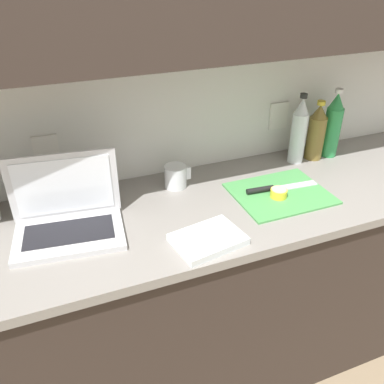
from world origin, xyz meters
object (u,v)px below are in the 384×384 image
at_px(lemon_half_cut, 279,193).
at_px(bottle_water_clear, 299,131).
at_px(bottle_green_soda, 333,126).
at_px(bottle_oil_tall, 316,133).
at_px(cutting_board, 280,193).
at_px(laptop, 67,214).
at_px(measuring_cup, 176,176).
at_px(knife, 270,189).

relative_size(lemon_half_cut, bottle_water_clear, 0.21).
relative_size(bottle_green_soda, bottle_oil_tall, 1.16).
distance_m(cutting_board, lemon_half_cut, 0.04).
relative_size(laptop, cutting_board, 1.06).
bearing_deg(bottle_oil_tall, bottle_water_clear, -180.00).
height_order(bottle_water_clear, measuring_cup, bottle_water_clear).
xyz_separation_m(cutting_board, bottle_green_soda, (0.40, 0.22, 0.14)).
distance_m(lemon_half_cut, bottle_water_clear, 0.37).
distance_m(bottle_green_soda, measuring_cup, 0.76).
distance_m(cutting_board, knife, 0.04).
xyz_separation_m(cutting_board, bottle_oil_tall, (0.31, 0.22, 0.12)).
bearing_deg(bottle_green_soda, bottle_water_clear, 180.00).
xyz_separation_m(knife, bottle_green_soda, (0.43, 0.19, 0.13)).
distance_m(knife, bottle_oil_tall, 0.41).
xyz_separation_m(cutting_board, measuring_cup, (-0.35, 0.21, 0.04)).
relative_size(cutting_board, bottle_water_clear, 1.16).
bearing_deg(knife, bottle_water_clear, 42.60).
height_order(laptop, measuring_cup, laptop).
distance_m(knife, measuring_cup, 0.37).
bearing_deg(bottle_oil_tall, knife, -150.35).
relative_size(knife, bottle_green_soda, 0.98).
height_order(knife, lemon_half_cut, lemon_half_cut).
distance_m(bottle_green_soda, bottle_oil_tall, 0.09).
bearing_deg(bottle_green_soda, measuring_cup, -178.74).
distance_m(laptop, knife, 0.76).
bearing_deg(bottle_oil_tall, measuring_cup, -178.58).
bearing_deg(lemon_half_cut, measuring_cup, 144.90).
bearing_deg(bottle_water_clear, bottle_green_soda, 0.00).
xyz_separation_m(laptop, measuring_cup, (0.43, 0.14, -0.01)).
xyz_separation_m(laptop, bottle_water_clear, (1.00, 0.16, 0.08)).
xyz_separation_m(knife, lemon_half_cut, (0.01, -0.05, 0.01)).
bearing_deg(laptop, lemon_half_cut, 0.11).
xyz_separation_m(knife, bottle_water_clear, (0.25, 0.19, 0.13)).
distance_m(laptop, bottle_oil_tall, 1.11).
xyz_separation_m(laptop, lemon_half_cut, (0.76, -0.09, -0.04)).
bearing_deg(measuring_cup, laptop, -162.02).
bearing_deg(knife, laptop, -178.56).
distance_m(laptop, bottle_green_soda, 1.19).
distance_m(laptop, bottle_water_clear, 1.02).
xyz_separation_m(bottle_oil_tall, bottle_water_clear, (-0.10, -0.00, 0.02)).
bearing_deg(bottle_green_soda, laptop, -172.44).
xyz_separation_m(lemon_half_cut, bottle_green_soda, (0.42, 0.25, 0.12)).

